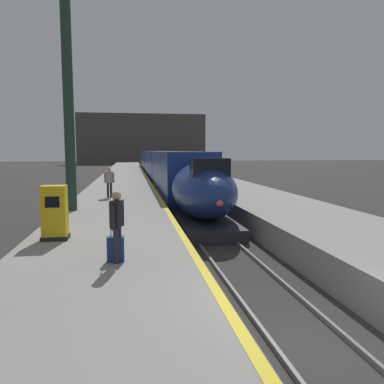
% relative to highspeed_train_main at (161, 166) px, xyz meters
% --- Properties ---
extents(ground_plane, '(260.00, 260.00, 0.00)m').
position_rel_highspeed_train_main_xyz_m(ground_plane, '(0.00, -35.50, -1.96)').
color(ground_plane, '#33302D').
extents(platform_left, '(4.80, 110.00, 1.05)m').
position_rel_highspeed_train_main_xyz_m(platform_left, '(-4.05, -10.75, -1.43)').
color(platform_left, gray).
rests_on(platform_left, ground).
extents(platform_right, '(4.80, 110.00, 1.05)m').
position_rel_highspeed_train_main_xyz_m(platform_right, '(4.05, -10.75, -1.43)').
color(platform_right, gray).
rests_on(platform_right, ground).
extents(platform_left_safety_stripe, '(0.20, 107.80, 0.01)m').
position_rel_highspeed_train_main_xyz_m(platform_left_safety_stripe, '(-1.77, -10.75, -0.90)').
color(platform_left_safety_stripe, yellow).
rests_on(platform_left_safety_stripe, platform_left).
extents(rail_main_left, '(0.08, 110.00, 0.12)m').
position_rel_highspeed_train_main_xyz_m(rail_main_left, '(-0.75, -8.00, -1.90)').
color(rail_main_left, slate).
rests_on(rail_main_left, ground).
extents(rail_main_right, '(0.08, 110.00, 0.12)m').
position_rel_highspeed_train_main_xyz_m(rail_main_right, '(0.75, -8.00, -1.90)').
color(rail_main_right, slate).
rests_on(rail_main_right, ground).
extents(highspeed_train_main, '(2.92, 56.91, 3.60)m').
position_rel_highspeed_train_main_xyz_m(highspeed_train_main, '(0.00, 0.00, 0.00)').
color(highspeed_train_main, navy).
rests_on(highspeed_train_main, ground).
extents(station_column_mid, '(4.00, 0.68, 10.39)m').
position_rel_highspeed_train_main_xyz_m(station_column_mid, '(-5.90, -24.45, 5.26)').
color(station_column_mid, '#1E3828').
rests_on(station_column_mid, platform_left).
extents(passenger_near_edge, '(0.33, 0.55, 1.69)m').
position_rel_highspeed_train_main_xyz_m(passenger_near_edge, '(-3.65, -32.71, 0.08)').
color(passenger_near_edge, '#23232D').
rests_on(passenger_near_edge, platform_left).
extents(passenger_mid_platform, '(0.57, 0.23, 1.69)m').
position_rel_highspeed_train_main_xyz_m(passenger_mid_platform, '(-4.51, -20.08, 0.08)').
color(passenger_mid_platform, '#23232D').
rests_on(passenger_mid_platform, platform_left).
extents(rolling_suitcase, '(0.40, 0.22, 0.98)m').
position_rel_highspeed_train_main_xyz_m(rolling_suitcase, '(-3.70, -32.63, -0.60)').
color(rolling_suitcase, navy).
rests_on(rolling_suitcase, platform_left).
extents(ticket_machine_yellow, '(0.76, 0.62, 1.60)m').
position_rel_highspeed_train_main_xyz_m(ticket_machine_yellow, '(-5.55, -30.05, -0.17)').
color(ticket_machine_yellow, yellow).
rests_on(ticket_machine_yellow, platform_left).
extents(terminus_back_wall, '(36.00, 2.00, 14.00)m').
position_rel_highspeed_train_main_xyz_m(terminus_back_wall, '(0.00, 66.50, 5.04)').
color(terminus_back_wall, '#4C4742').
rests_on(terminus_back_wall, ground).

